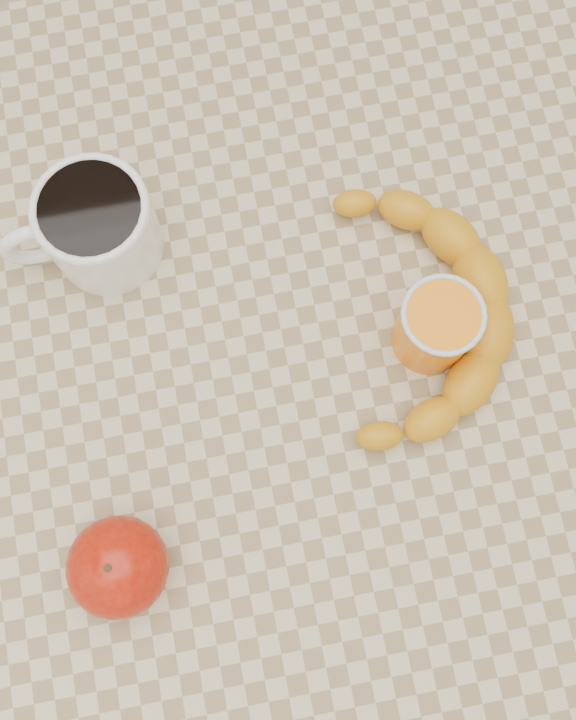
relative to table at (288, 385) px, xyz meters
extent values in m
plane|color=tan|center=(0.00, 0.00, -0.66)|extent=(3.00, 3.00, 0.00)
cube|color=#C4B38B|center=(0.00, 0.00, 0.07)|extent=(0.80, 0.80, 0.04)
cube|color=olive|center=(0.00, 0.00, 0.02)|extent=(0.74, 0.74, 0.06)
cylinder|color=olive|center=(0.35, 0.35, -0.31)|extent=(0.05, 0.05, 0.71)
cylinder|color=white|center=(-0.13, 0.14, 0.13)|extent=(0.10, 0.10, 0.08)
cylinder|color=black|center=(-0.13, 0.14, 0.16)|extent=(0.08, 0.08, 0.01)
torus|color=white|center=(-0.13, 0.14, 0.16)|extent=(0.10, 0.10, 0.01)
torus|color=white|center=(-0.19, 0.13, 0.13)|extent=(0.06, 0.02, 0.06)
cylinder|color=orange|center=(0.12, 0.00, 0.12)|extent=(0.06, 0.06, 0.08)
torus|color=silver|center=(0.12, 0.00, 0.16)|extent=(0.07, 0.07, 0.00)
ellipsoid|color=#8F0C04|center=(-0.16, -0.14, 0.12)|extent=(0.10, 0.10, 0.07)
cylinder|color=#382311|center=(-0.16, -0.14, 0.15)|extent=(0.01, 0.01, 0.01)
camera|label=1|loc=(-0.03, -0.15, 0.75)|focal=40.00mm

